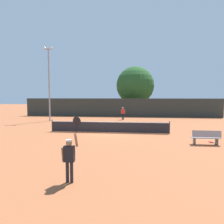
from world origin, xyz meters
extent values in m
plane|color=#9E5633|center=(0.00, 0.00, 0.00)|extent=(120.00, 120.00, 0.00)
cube|color=#232328|center=(0.00, 0.00, 0.48)|extent=(10.30, 0.03, 0.91)
cube|color=white|center=(0.00, 0.00, 0.93)|extent=(10.30, 0.04, 0.06)
cylinder|color=#333338|center=(-5.15, 0.00, 0.54)|extent=(0.08, 0.08, 1.07)
cylinder|color=#333338|center=(5.15, 0.00, 0.54)|extent=(0.08, 0.08, 1.07)
cube|color=#2D332D|center=(0.00, 14.02, 1.42)|extent=(30.55, 0.12, 2.84)
cube|color=black|center=(-0.14, -10.35, 1.08)|extent=(0.38, 0.22, 0.58)
sphere|color=#8C6647|center=(-0.14, -10.35, 1.47)|extent=(0.22, 0.22, 0.22)
cylinder|color=white|center=(-0.14, -10.35, 1.57)|extent=(0.23, 0.23, 0.04)
cylinder|color=black|center=(-0.22, -10.35, 0.39)|extent=(0.12, 0.12, 0.79)
cylinder|color=black|center=(-0.06, -10.35, 0.39)|extent=(0.12, 0.12, 0.79)
cylinder|color=#8C6647|center=(-0.38, -10.35, 1.05)|extent=(0.09, 0.17, 0.55)
cylinder|color=#8C6647|center=(0.10, -10.27, 1.57)|extent=(0.09, 0.31, 0.53)
cylinder|color=black|center=(0.10, -10.21, 1.95)|extent=(0.04, 0.11, 0.28)
ellipsoid|color=black|center=(0.10, -10.15, 2.24)|extent=(0.30, 0.13, 0.36)
cube|color=red|center=(0.65, 9.91, 1.13)|extent=(0.38, 0.22, 0.61)
sphere|color=#8C6647|center=(0.65, 9.91, 1.54)|extent=(0.23, 0.23, 0.23)
cylinder|color=white|center=(0.65, 9.91, 1.64)|extent=(0.24, 0.24, 0.04)
cylinder|color=black|center=(0.57, 9.91, 0.41)|extent=(0.12, 0.12, 0.82)
cylinder|color=black|center=(0.73, 9.91, 0.41)|extent=(0.12, 0.12, 0.82)
cylinder|color=#8C6647|center=(0.41, 9.91, 1.10)|extent=(0.09, 0.17, 0.58)
cylinder|color=#8C6647|center=(0.89, 9.91, 1.10)|extent=(0.09, 0.16, 0.58)
sphere|color=#CCE033|center=(-2.81, 0.19, 0.03)|extent=(0.07, 0.07, 0.07)
cylinder|color=black|center=(7.44, -3.17, 0.02)|extent=(0.28, 0.04, 0.04)
ellipsoid|color=red|center=(7.44, -2.85, 0.02)|extent=(0.28, 0.36, 0.04)
cube|color=gray|center=(6.84, -3.65, 0.45)|extent=(1.80, 0.40, 0.06)
cube|color=gray|center=(6.84, -3.83, 0.73)|extent=(1.80, 0.12, 0.44)
cube|color=#4C4C51|center=(6.14, -3.65, 0.23)|extent=(0.08, 0.36, 0.45)
cube|color=#4C4C51|center=(7.54, -3.65, 0.23)|extent=(0.08, 0.36, 0.45)
cylinder|color=gray|center=(-8.60, 7.49, 4.51)|extent=(0.18, 0.18, 9.02)
cube|color=gray|center=(-8.60, 7.49, 9.07)|extent=(1.10, 0.10, 0.10)
sphere|color=#F2EDCC|center=(-9.05, 7.49, 9.20)|extent=(0.28, 0.28, 0.28)
sphere|color=#F2EDCC|center=(-8.15, 7.49, 9.20)|extent=(0.28, 0.28, 0.28)
cylinder|color=brown|center=(2.28, 18.91, 1.30)|extent=(0.56, 0.56, 2.60)
sphere|color=#235123|center=(2.28, 18.91, 5.09)|extent=(6.64, 6.64, 6.64)
cube|color=black|center=(-7.48, 20.98, 0.60)|extent=(2.50, 4.44, 0.90)
cube|color=#2D333D|center=(-7.48, 20.68, 1.37)|extent=(2.01, 2.43, 0.64)
cylinder|color=black|center=(-8.33, 22.38, 0.30)|extent=(0.22, 0.60, 0.60)
cylinder|color=black|center=(-6.63, 22.38, 0.30)|extent=(0.22, 0.60, 0.60)
cylinder|color=black|center=(-8.33, 19.58, 0.30)|extent=(0.22, 0.60, 0.60)
cylinder|color=black|center=(-6.63, 19.58, 0.30)|extent=(0.22, 0.60, 0.60)
cube|color=red|center=(6.10, 20.67, 0.60)|extent=(2.05, 4.27, 0.90)
cube|color=#2D333D|center=(6.10, 20.37, 1.37)|extent=(1.78, 2.26, 0.64)
cylinder|color=black|center=(5.25, 22.07, 0.30)|extent=(0.22, 0.60, 0.60)
cylinder|color=black|center=(6.95, 22.07, 0.30)|extent=(0.22, 0.60, 0.60)
cylinder|color=black|center=(5.25, 19.27, 0.30)|extent=(0.22, 0.60, 0.60)
cylinder|color=black|center=(6.95, 19.27, 0.30)|extent=(0.22, 0.60, 0.60)
cube|color=navy|center=(9.57, 22.70, 0.60)|extent=(2.08, 4.28, 0.90)
cube|color=#2D333D|center=(9.57, 22.40, 1.37)|extent=(1.79, 2.27, 0.64)
cylinder|color=black|center=(8.72, 24.10, 0.30)|extent=(0.22, 0.60, 0.60)
cylinder|color=black|center=(10.42, 24.10, 0.30)|extent=(0.22, 0.60, 0.60)
cylinder|color=black|center=(8.72, 21.30, 0.30)|extent=(0.22, 0.60, 0.60)
cylinder|color=black|center=(10.42, 21.30, 0.30)|extent=(0.22, 0.60, 0.60)
camera|label=1|loc=(2.20, -17.31, 3.15)|focal=32.45mm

